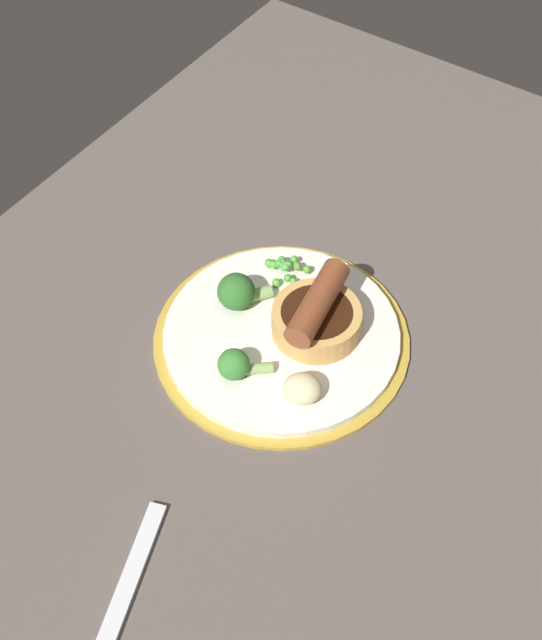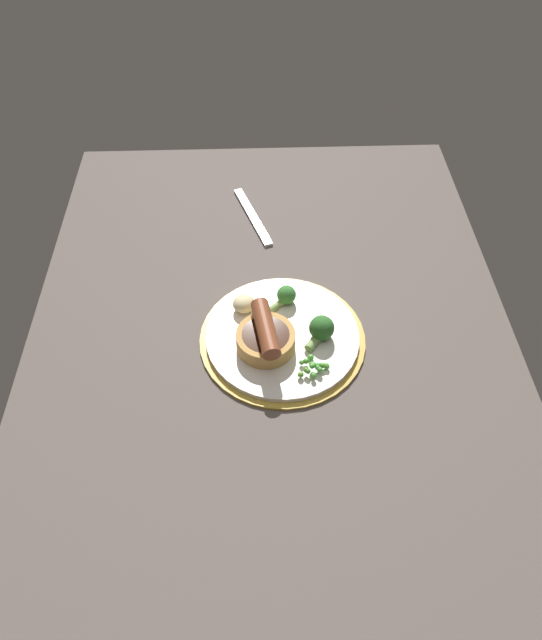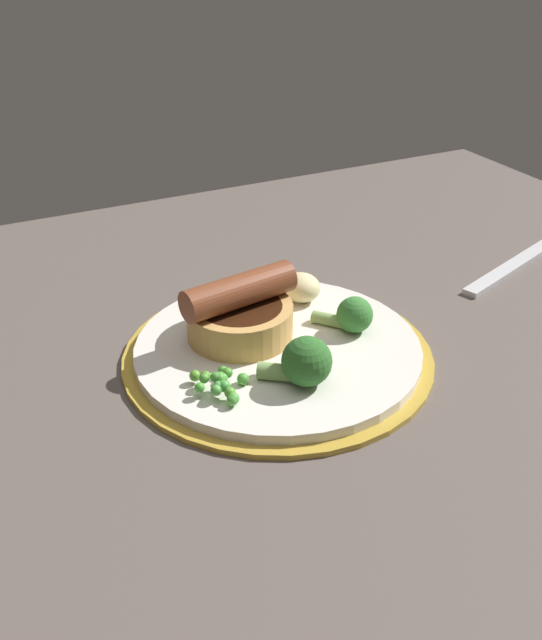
{
  "view_description": "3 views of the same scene",
  "coord_description": "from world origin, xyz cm",
  "px_view_note": "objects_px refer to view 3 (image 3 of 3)",
  "views": [
    {
      "loc": [
        48.68,
        29.93,
        76.73
      ],
      "look_at": [
        0.36,
        -2.85,
        6.1
      ],
      "focal_mm": 50.0,
      "sensor_mm": 36.0,
      "label": 1
    },
    {
      "loc": [
        -57.41,
        2.13,
        76.11
      ],
      "look_at": [
        1.38,
        0.04,
        6.37
      ],
      "focal_mm": 32.0,
      "sensor_mm": 36.0,
      "label": 2
    },
    {
      "loc": [
        -23.66,
        -48.29,
        37.2
      ],
      "look_at": [
        -0.05,
        -0.55,
        6.18
      ],
      "focal_mm": 40.0,
      "sensor_mm": 36.0,
      "label": 3
    }
  ],
  "objects_px": {
    "pea_pile": "(220,383)",
    "potato_chunk_2": "(301,287)",
    "sausage_pudding": "(240,313)",
    "broccoli_floret_far": "(352,315)",
    "dinner_plate": "(276,352)",
    "broccoli_floret_near": "(304,362)",
    "fork": "(513,266)"
  },
  "relations": [
    {
      "from": "pea_pile",
      "to": "potato_chunk_2",
      "type": "relative_size",
      "value": 1.32
    },
    {
      "from": "sausage_pudding",
      "to": "broccoli_floret_far",
      "type": "relative_size",
      "value": 2.14
    },
    {
      "from": "pea_pile",
      "to": "broccoli_floret_far",
      "type": "distance_m",
      "value": 0.15
    },
    {
      "from": "dinner_plate",
      "to": "pea_pile",
      "type": "distance_m",
      "value": 0.09
    },
    {
      "from": "broccoli_floret_near",
      "to": "fork",
      "type": "relative_size",
      "value": 0.31
    },
    {
      "from": "broccoli_floret_far",
      "to": "potato_chunk_2",
      "type": "relative_size",
      "value": 1.31
    },
    {
      "from": "sausage_pudding",
      "to": "broccoli_floret_near",
      "type": "xyz_separation_m",
      "value": [
        0.02,
        -0.09,
        -0.0
      ]
    },
    {
      "from": "pea_pile",
      "to": "broccoli_floret_far",
      "type": "relative_size",
      "value": 1.0
    },
    {
      "from": "pea_pile",
      "to": "broccoli_floret_near",
      "type": "relative_size",
      "value": 0.9
    },
    {
      "from": "dinner_plate",
      "to": "broccoli_floret_near",
      "type": "relative_size",
      "value": 4.84
    },
    {
      "from": "potato_chunk_2",
      "to": "fork",
      "type": "distance_m",
      "value": 0.25
    },
    {
      "from": "broccoli_floret_far",
      "to": "potato_chunk_2",
      "type": "height_order",
      "value": "broccoli_floret_far"
    },
    {
      "from": "sausage_pudding",
      "to": "broccoli_floret_far",
      "type": "height_order",
      "value": "sausage_pudding"
    },
    {
      "from": "sausage_pudding",
      "to": "pea_pile",
      "type": "bearing_deg",
      "value": -133.28
    },
    {
      "from": "dinner_plate",
      "to": "broccoli_floret_far",
      "type": "distance_m",
      "value": 0.07
    },
    {
      "from": "sausage_pudding",
      "to": "broccoli_floret_far",
      "type": "distance_m",
      "value": 0.1
    },
    {
      "from": "dinner_plate",
      "to": "pea_pile",
      "type": "bearing_deg",
      "value": -147.97
    },
    {
      "from": "pea_pile",
      "to": "dinner_plate",
      "type": "bearing_deg",
      "value": 32.03
    },
    {
      "from": "sausage_pudding",
      "to": "broccoli_floret_near",
      "type": "height_order",
      "value": "sausage_pudding"
    },
    {
      "from": "potato_chunk_2",
      "to": "dinner_plate",
      "type": "bearing_deg",
      "value": -132.86
    },
    {
      "from": "broccoli_floret_near",
      "to": "sausage_pudding",
      "type": "bearing_deg",
      "value": 137.05
    },
    {
      "from": "pea_pile",
      "to": "fork",
      "type": "distance_m",
      "value": 0.39
    },
    {
      "from": "broccoli_floret_near",
      "to": "broccoli_floret_far",
      "type": "relative_size",
      "value": 1.12
    },
    {
      "from": "broccoli_floret_near",
      "to": "pea_pile",
      "type": "bearing_deg",
      "value": -156.98
    },
    {
      "from": "fork",
      "to": "potato_chunk_2",
      "type": "bearing_deg",
      "value": 156.87
    },
    {
      "from": "potato_chunk_2",
      "to": "fork",
      "type": "bearing_deg",
      "value": -3.96
    },
    {
      "from": "dinner_plate",
      "to": "sausage_pudding",
      "type": "height_order",
      "value": "sausage_pudding"
    },
    {
      "from": "sausage_pudding",
      "to": "potato_chunk_2",
      "type": "distance_m",
      "value": 0.09
    },
    {
      "from": "potato_chunk_2",
      "to": "sausage_pudding",
      "type": "bearing_deg",
      "value": -156.82
    },
    {
      "from": "dinner_plate",
      "to": "fork",
      "type": "xyz_separation_m",
      "value": [
        0.31,
        0.04,
        -0.0
      ]
    },
    {
      "from": "sausage_pudding",
      "to": "broccoli_floret_near",
      "type": "bearing_deg",
      "value": -88.9
    },
    {
      "from": "broccoli_floret_near",
      "to": "potato_chunk_2",
      "type": "xyz_separation_m",
      "value": [
        0.06,
        0.12,
        -0.01
      ]
    }
  ]
}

